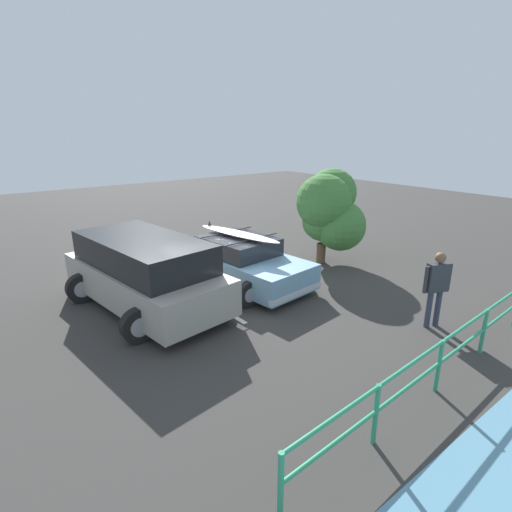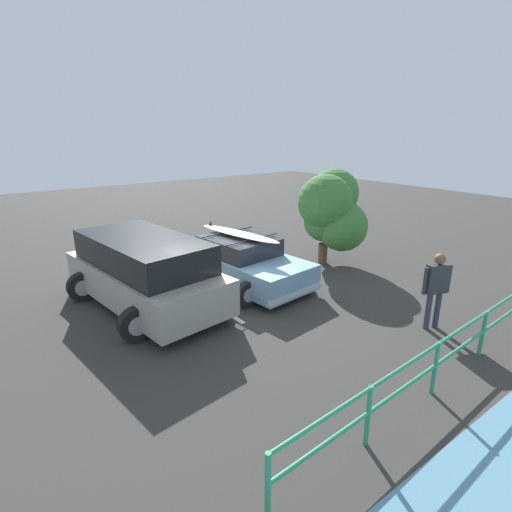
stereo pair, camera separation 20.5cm
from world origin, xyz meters
TOP-DOWN VIEW (x-y plane):
  - ground_plane at (0.00, 0.00)m, footprint 44.00×44.00m
  - parking_stripe at (0.81, 0.19)m, footprint 0.12×3.98m
  - sedan_car at (-0.54, 0.15)m, footprint 2.73×4.15m
  - suv_car at (2.17, 0.00)m, footprint 3.06×4.91m
  - person_bystander at (-2.33, 4.73)m, footprint 0.61×0.36m
  - railing_fence at (-2.04, 5.89)m, footprint 10.63×0.60m
  - bush_near_left at (-3.84, 0.27)m, footprint 2.31×2.24m

SIDE VIEW (x-z plane):
  - ground_plane at x=0.00m, z-range -0.02..0.00m
  - parking_stripe at x=0.81m, z-range 0.00..0.00m
  - railing_fence at x=-2.04m, z-range 0.16..1.09m
  - sedan_car at x=-0.54m, z-range -0.16..1.42m
  - suv_car at x=2.17m, z-range 0.03..1.75m
  - person_bystander at x=-2.33m, z-range 0.17..1.85m
  - bush_near_left at x=-3.84m, z-range 0.16..3.09m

